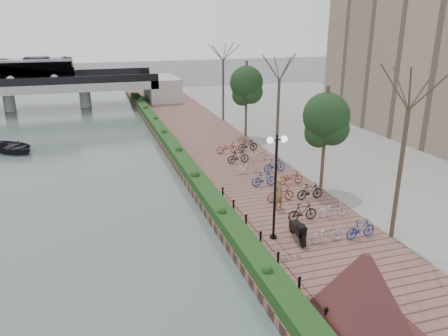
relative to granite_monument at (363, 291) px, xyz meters
name	(u,v)px	position (x,y,z in m)	size (l,w,h in m)	color
ground	(256,297)	(-2.56, 3.32, -1.93)	(220.00, 220.00, 0.00)	#59595B
promenade	(222,159)	(1.44, 20.82, -1.68)	(8.00, 75.00, 0.50)	brown
inland_pavement	(392,143)	(17.44, 20.82, -1.68)	(24.00, 75.00, 0.50)	gray
hedge	(174,147)	(-1.96, 23.32, -1.13)	(1.10, 56.00, 0.60)	#193814
chain_fence	(269,250)	(-1.16, 5.32, -1.08)	(0.10, 14.10, 0.70)	black
granite_monument	(363,291)	(0.00, 0.00, 0.00)	(5.40, 5.40, 2.83)	#411B1D
lamppost	(276,166)	(-0.23, 6.95, 2.32)	(1.02, 0.32, 5.25)	black
motorcycle	(297,229)	(0.80, 6.42, -0.87)	(0.57, 1.81, 1.13)	black
pedestrian	(278,193)	(1.44, 10.12, -0.51)	(0.67, 0.44, 1.84)	brown
bicycle_parking	(277,178)	(2.92, 13.56, -0.96)	(2.40, 17.32, 1.00)	#B0B1B5
street_trees	(297,126)	(5.44, 16.00, 1.75)	(3.20, 37.12, 6.80)	#3E2D24
bridge	(11,84)	(-16.99, 48.32, 1.44)	(36.00, 10.77, 6.50)	#A4A39F
boat	(13,147)	(-14.78, 28.69, -1.44)	(3.27, 4.58, 0.95)	black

